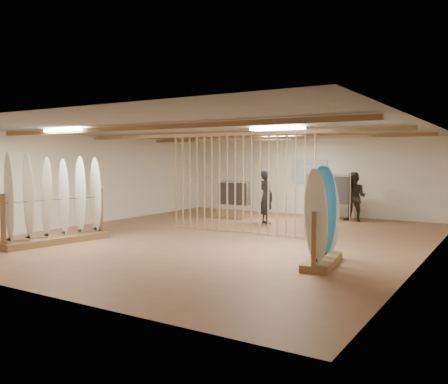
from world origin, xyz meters
The scene contains 16 objects.
floor centered at (0.00, 0.00, 0.00)m, with size 12.00×12.00×0.00m, color #966648.
ceiling centered at (0.00, 0.00, 2.80)m, with size 12.00×12.00×0.00m, color gray.
wall_back centered at (0.00, 6.00, 1.40)m, with size 12.00×12.00×0.00m, color white.
wall_front centered at (0.00, -6.00, 1.40)m, with size 12.00×12.00×0.00m, color white.
wall_left centered at (-5.00, 0.00, 1.40)m, with size 12.00×12.00×0.00m, color white.
wall_right centered at (5.00, 0.00, 1.40)m, with size 12.00×12.00×0.00m, color white.
ceiling_slats centered at (0.00, 0.00, 2.72)m, with size 9.50×6.12×0.10m, color olive.
light_panels centered at (0.00, 0.00, 2.74)m, with size 1.20×0.35×0.06m, color white.
bamboo_partition centered at (0.00, 0.80, 1.40)m, with size 4.45×0.05×2.78m.
poster centered at (0.00, 5.98, 1.60)m, with size 1.40×0.03×0.90m, color teal.
rack_left centered at (-3.03, -2.94, 0.74)m, with size 1.03×2.73×2.15m.
rack_right centered at (3.37, -1.81, 0.63)m, with size 0.75×1.67×1.88m.
clothing_rack_a centered at (-1.76, 3.54, 0.87)m, with size 1.25×0.37×1.34m.
clothing_rack_b centered at (1.22, 4.78, 1.04)m, with size 1.49×0.42×1.59m.
shopper_a centered at (-0.23, 2.92, 0.98)m, with size 0.71×0.48×1.96m, color #212328.
shopper_b centered at (2.00, 4.99, 0.93)m, with size 0.90×0.70×1.86m, color #39322C.
Camera 1 is at (6.54, -10.57, 2.07)m, focal length 38.00 mm.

